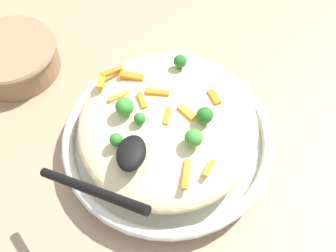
# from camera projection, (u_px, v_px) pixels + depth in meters

# --- Properties ---
(ground_plane) EXTENTS (2.40, 2.40, 0.00)m
(ground_plane) POSITION_uv_depth(u_px,v_px,m) (168.00, 146.00, 0.68)
(ground_plane) COLOR #9E7F60
(serving_bowl) EXTENTS (0.34, 0.34, 0.04)m
(serving_bowl) POSITION_uv_depth(u_px,v_px,m) (168.00, 139.00, 0.66)
(serving_bowl) COLOR silver
(serving_bowl) RESTS_ON ground_plane
(pasta_mound) EXTENTS (0.29, 0.28, 0.07)m
(pasta_mound) POSITION_uv_depth(u_px,v_px,m) (168.00, 124.00, 0.62)
(pasta_mound) COLOR beige
(pasta_mound) RESTS_ON serving_bowl
(carrot_piece_0) EXTENTS (0.03, 0.02, 0.01)m
(carrot_piece_0) POSITION_uv_depth(u_px,v_px,m) (214.00, 97.00, 0.61)
(carrot_piece_0) COLOR orange
(carrot_piece_0) RESTS_ON pasta_mound
(carrot_piece_1) EXTENTS (0.04, 0.01, 0.01)m
(carrot_piece_1) POSITION_uv_depth(u_px,v_px,m) (186.00, 174.00, 0.54)
(carrot_piece_1) COLOR orange
(carrot_piece_1) RESTS_ON pasta_mound
(carrot_piece_2) EXTENTS (0.03, 0.02, 0.01)m
(carrot_piece_2) POSITION_uv_depth(u_px,v_px,m) (142.00, 100.00, 0.60)
(carrot_piece_2) COLOR orange
(carrot_piece_2) RESTS_ON pasta_mound
(carrot_piece_3) EXTENTS (0.03, 0.02, 0.01)m
(carrot_piece_3) POSITION_uv_depth(u_px,v_px,m) (209.00, 168.00, 0.54)
(carrot_piece_3) COLOR orange
(carrot_piece_3) RESTS_ON pasta_mound
(carrot_piece_4) EXTENTS (0.03, 0.01, 0.01)m
(carrot_piece_4) POSITION_uv_depth(u_px,v_px,m) (167.00, 116.00, 0.58)
(carrot_piece_4) COLOR orange
(carrot_piece_4) RESTS_ON pasta_mound
(carrot_piece_5) EXTENTS (0.03, 0.03, 0.01)m
(carrot_piece_5) POSITION_uv_depth(u_px,v_px,m) (119.00, 96.00, 0.61)
(carrot_piece_5) COLOR orange
(carrot_piece_5) RESTS_ON pasta_mound
(carrot_piece_6) EXTENTS (0.03, 0.03, 0.01)m
(carrot_piece_6) POSITION_uv_depth(u_px,v_px,m) (187.00, 110.00, 0.59)
(carrot_piece_6) COLOR orange
(carrot_piece_6) RESTS_ON pasta_mound
(carrot_piece_7) EXTENTS (0.03, 0.01, 0.01)m
(carrot_piece_7) POSITION_uv_depth(u_px,v_px,m) (101.00, 81.00, 0.63)
(carrot_piece_7) COLOR orange
(carrot_piece_7) RESTS_ON pasta_mound
(carrot_piece_8) EXTENTS (0.03, 0.03, 0.01)m
(carrot_piece_8) POSITION_uv_depth(u_px,v_px,m) (112.00, 72.00, 0.63)
(carrot_piece_8) COLOR orange
(carrot_piece_8) RESTS_ON pasta_mound
(carrot_piece_9) EXTENTS (0.01, 0.04, 0.01)m
(carrot_piece_9) POSITION_uv_depth(u_px,v_px,m) (132.00, 76.00, 0.63)
(carrot_piece_9) COLOR orange
(carrot_piece_9) RESTS_ON pasta_mound
(carrot_piece_10) EXTENTS (0.01, 0.04, 0.01)m
(carrot_piece_10) POSITION_uv_depth(u_px,v_px,m) (158.00, 92.00, 0.61)
(carrot_piece_10) COLOR orange
(carrot_piece_10) RESTS_ON pasta_mound
(broccoli_floret_0) EXTENTS (0.03, 0.03, 0.03)m
(broccoli_floret_0) POSITION_uv_depth(u_px,v_px,m) (194.00, 138.00, 0.55)
(broccoli_floret_0) COLOR #377928
(broccoli_floret_0) RESTS_ON pasta_mound
(broccoli_floret_1) EXTENTS (0.02, 0.02, 0.03)m
(broccoli_floret_1) POSITION_uv_depth(u_px,v_px,m) (205.00, 115.00, 0.57)
(broccoli_floret_1) COLOR #205B1C
(broccoli_floret_1) RESTS_ON pasta_mound
(broccoli_floret_2) EXTENTS (0.02, 0.02, 0.02)m
(broccoli_floret_2) POSITION_uv_depth(u_px,v_px,m) (140.00, 119.00, 0.57)
(broccoli_floret_2) COLOR #296820
(broccoli_floret_2) RESTS_ON pasta_mound
(broccoli_floret_3) EXTENTS (0.02, 0.02, 0.02)m
(broccoli_floret_3) POSITION_uv_depth(u_px,v_px,m) (116.00, 140.00, 0.56)
(broccoli_floret_3) COLOR #296820
(broccoli_floret_3) RESTS_ON pasta_mound
(broccoli_floret_4) EXTENTS (0.03, 0.03, 0.03)m
(broccoli_floret_4) POSITION_uv_depth(u_px,v_px,m) (125.00, 107.00, 0.58)
(broccoli_floret_4) COLOR #377928
(broccoli_floret_4) RESTS_ON pasta_mound
(broccoli_floret_5) EXTENTS (0.02, 0.02, 0.03)m
(broccoli_floret_5) POSITION_uv_depth(u_px,v_px,m) (180.00, 61.00, 0.63)
(broccoli_floret_5) COLOR #205B1C
(broccoli_floret_5) RESTS_ON pasta_mound
(serving_spoon) EXTENTS (0.14, 0.16, 0.10)m
(serving_spoon) POSITION_uv_depth(u_px,v_px,m) (116.00, 166.00, 0.51)
(serving_spoon) COLOR black
(serving_spoon) RESTS_ON pasta_mound
(companion_bowl) EXTENTS (0.17, 0.17, 0.06)m
(companion_bowl) POSITION_uv_depth(u_px,v_px,m) (12.00, 56.00, 0.74)
(companion_bowl) COLOR #8C6B4C
(companion_bowl) RESTS_ON ground_plane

